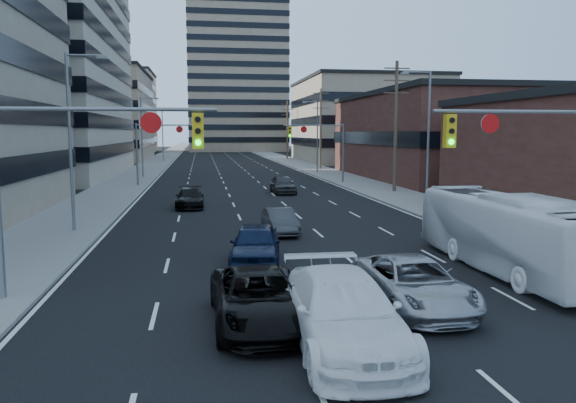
# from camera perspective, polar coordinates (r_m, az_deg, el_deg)

# --- Properties ---
(ground) EXTENTS (400.00, 400.00, 0.00)m
(ground) POSITION_cam_1_polar(r_m,az_deg,el_deg) (11.58, 13.26, -19.33)
(ground) COLOR black
(ground) RESTS_ON ground
(road_surface) EXTENTS (18.00, 300.00, 0.02)m
(road_surface) POSITION_cam_1_polar(r_m,az_deg,el_deg) (139.73, -7.18, 4.88)
(road_surface) COLOR black
(road_surface) RESTS_ON ground
(sidewalk_left) EXTENTS (5.00, 300.00, 0.15)m
(sidewalk_left) POSITION_cam_1_polar(r_m,az_deg,el_deg) (139.87, -11.91, 4.82)
(sidewalk_left) COLOR slate
(sidewalk_left) RESTS_ON ground
(sidewalk_right) EXTENTS (5.00, 300.00, 0.15)m
(sidewalk_right) POSITION_cam_1_polar(r_m,az_deg,el_deg) (140.53, -2.47, 4.97)
(sidewalk_right) COLOR slate
(sidewalk_right) RESTS_ON ground
(office_left_far) EXTENTS (20.00, 30.00, 16.00)m
(office_left_far) POSITION_cam_1_polar(r_m,az_deg,el_deg) (111.43, -19.33, 8.13)
(office_left_far) COLOR gray
(office_left_far) RESTS_ON ground
(storefront_right_mid) EXTENTS (20.00, 30.00, 9.00)m
(storefront_right_mid) POSITION_cam_1_polar(r_m,az_deg,el_deg) (65.85, 16.48, 6.22)
(storefront_right_mid) COLOR #472119
(storefront_right_mid) RESTS_ON ground
(office_right_far) EXTENTS (22.00, 28.00, 14.00)m
(office_right_far) POSITION_cam_1_polar(r_m,az_deg,el_deg) (101.82, 7.83, 8.03)
(office_right_far) COLOR gray
(office_right_far) RESTS_ON ground
(apartment_tower) EXTENTS (26.00, 26.00, 58.00)m
(apartment_tower) POSITION_cam_1_polar(r_m,az_deg,el_deg) (161.67, -5.35, 15.50)
(apartment_tower) COLOR gray
(apartment_tower) RESTS_ON ground
(bg_block_left) EXTENTS (24.00, 24.00, 20.00)m
(bg_block_left) POSITION_cam_1_polar(r_m,az_deg,el_deg) (151.57, -18.11, 8.54)
(bg_block_left) COLOR #ADA089
(bg_block_left) RESTS_ON ground
(bg_block_right) EXTENTS (22.00, 22.00, 12.00)m
(bg_block_right) POSITION_cam_1_polar(r_m,az_deg,el_deg) (144.16, 5.71, 7.35)
(bg_block_right) COLOR gray
(bg_block_right) RESTS_ON ground
(signal_near_left) EXTENTS (6.59, 0.33, 6.00)m
(signal_near_left) POSITION_cam_1_polar(r_m,az_deg,el_deg) (17.93, -19.89, 4.12)
(signal_near_left) COLOR slate
(signal_near_left) RESTS_ON ground
(signal_near_right) EXTENTS (6.59, 0.33, 6.00)m
(signal_near_right) POSITION_cam_1_polar(r_m,az_deg,el_deg) (21.01, 24.38, 4.28)
(signal_near_right) COLOR slate
(signal_near_right) RESTS_ON ground
(signal_far_left) EXTENTS (6.09, 0.33, 6.00)m
(signal_far_left) POSITION_cam_1_polar(r_m,az_deg,el_deg) (54.71, -12.71, 6.02)
(signal_far_left) COLOR slate
(signal_far_left) RESTS_ON ground
(signal_far_right) EXTENTS (6.09, 0.33, 6.00)m
(signal_far_right) POSITION_cam_1_polar(r_m,az_deg,el_deg) (55.83, 3.32, 6.19)
(signal_far_right) COLOR slate
(signal_far_right) RESTS_ON ground
(utility_pole_block) EXTENTS (2.20, 0.28, 11.00)m
(utility_pole_block) POSITION_cam_1_polar(r_m,az_deg,el_deg) (48.39, 10.88, 7.70)
(utility_pole_block) COLOR #4C3D2D
(utility_pole_block) RESTS_ON ground
(utility_pole_midblock) EXTENTS (2.20, 0.28, 11.00)m
(utility_pole_midblock) POSITION_cam_1_polar(r_m,az_deg,el_deg) (77.31, 3.34, 7.51)
(utility_pole_midblock) COLOR #4C3D2D
(utility_pole_midblock) RESTS_ON ground
(utility_pole_distant) EXTENTS (2.20, 0.28, 11.00)m
(utility_pole_distant) POSITION_cam_1_polar(r_m,az_deg,el_deg) (106.82, -0.07, 7.39)
(utility_pole_distant) COLOR #4C3D2D
(utility_pole_distant) RESTS_ON ground
(streetlight_left_near) EXTENTS (2.03, 0.22, 9.00)m
(streetlight_left_near) POSITION_cam_1_polar(r_m,az_deg,el_deg) (30.25, -21.00, 6.47)
(streetlight_left_near) COLOR slate
(streetlight_left_near) RESTS_ON ground
(streetlight_left_mid) EXTENTS (2.03, 0.22, 9.00)m
(streetlight_left_mid) POSITION_cam_1_polar(r_m,az_deg,el_deg) (64.89, -14.50, 6.76)
(streetlight_left_mid) COLOR slate
(streetlight_left_mid) RESTS_ON ground
(streetlight_left_far) EXTENTS (2.03, 0.22, 9.00)m
(streetlight_left_far) POSITION_cam_1_polar(r_m,az_deg,el_deg) (99.78, -12.53, 6.83)
(streetlight_left_far) COLOR slate
(streetlight_left_far) RESTS_ON ground
(streetlight_right_near) EXTENTS (2.03, 0.22, 9.00)m
(streetlight_right_near) POSITION_cam_1_polar(r_m,az_deg,el_deg) (37.45, 13.84, 6.75)
(streetlight_right_near) COLOR slate
(streetlight_right_near) RESTS_ON ground
(streetlight_right_far) EXTENTS (2.03, 0.22, 9.00)m
(streetlight_right_far) POSITION_cam_1_polar(r_m,az_deg,el_deg) (71.05, 2.88, 6.98)
(streetlight_right_far) COLOR slate
(streetlight_right_far) RESTS_ON ground
(black_pickup) EXTENTS (2.52, 5.29, 1.46)m
(black_pickup) POSITION_cam_1_polar(r_m,az_deg,el_deg) (15.09, -2.96, -9.84)
(black_pickup) COLOR black
(black_pickup) RESTS_ON ground
(white_van) EXTENTS (2.51, 6.03, 1.74)m
(white_van) POSITION_cam_1_polar(r_m,az_deg,el_deg) (13.61, 5.64, -11.13)
(white_van) COLOR white
(white_van) RESTS_ON ground
(silver_suv) EXTENTS (2.58, 5.32, 1.46)m
(silver_suv) POSITION_cam_1_polar(r_m,az_deg,el_deg) (16.91, 12.62, -8.14)
(silver_suv) COLOR #A6A5AA
(silver_suv) RESTS_ON ground
(transit_bus) EXTENTS (2.44, 10.38, 2.89)m
(transit_bus) POSITION_cam_1_polar(r_m,az_deg,el_deg) (22.11, 21.44, -2.99)
(transit_bus) COLOR white
(transit_bus) RESTS_ON ground
(sedan_blue) EXTENTS (2.48, 4.86, 1.59)m
(sedan_blue) POSITION_cam_1_polar(r_m,az_deg,el_deg) (21.81, -3.33, -4.39)
(sedan_blue) COLOR black
(sedan_blue) RESTS_ON ground
(sedan_grey_center) EXTENTS (1.54, 3.96, 1.28)m
(sedan_grey_center) POSITION_cam_1_polar(r_m,az_deg,el_deg) (28.38, -0.81, -2.02)
(sedan_grey_center) COLOR #323235
(sedan_grey_center) RESTS_ON ground
(sedan_black_far) EXTENTS (1.90, 4.61, 1.34)m
(sedan_black_far) POSITION_cam_1_polar(r_m,az_deg,el_deg) (38.74, -9.94, 0.35)
(sedan_black_far) COLOR black
(sedan_black_far) RESTS_ON ground
(sedan_grey_right) EXTENTS (1.95, 4.55, 1.53)m
(sedan_grey_right) POSITION_cam_1_polar(r_m,az_deg,el_deg) (47.19, -0.54, 1.75)
(sedan_grey_right) COLOR #323235
(sedan_grey_right) RESTS_ON ground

